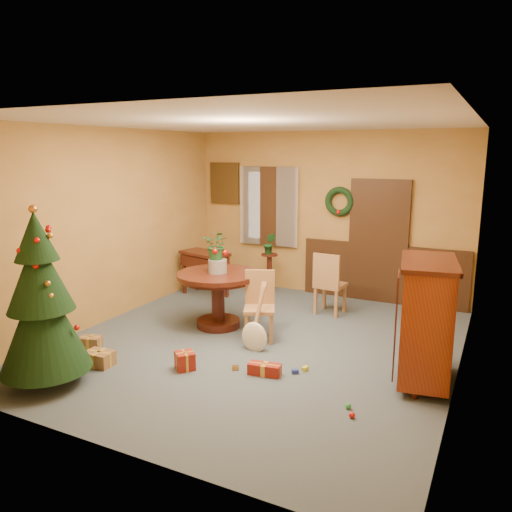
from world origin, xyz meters
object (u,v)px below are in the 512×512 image
Objects in this scene: chair_near at (260,303)px; writing_desk at (205,263)px; dining_table at (218,289)px; christmas_tree at (41,302)px; sideboard at (425,318)px.

chair_near is 0.97× the size of writing_desk.
chair_near reaches higher than dining_table.
christmas_tree is 2.05× the size of writing_desk.
chair_near is 2.27m from sideboard.
dining_table is 3.03m from sideboard.
sideboard reaches higher than dining_table.
sideboard reaches higher than chair_near.
christmas_tree is 4.19m from sideboard.
chair_near reaches higher than writing_desk.
dining_table reaches higher than writing_desk.
chair_near is at bearing -38.85° from writing_desk.
christmas_tree is (-0.75, -2.46, 0.38)m from dining_table.
dining_table is 0.59× the size of christmas_tree.
christmas_tree reaches higher than chair_near.
sideboard is at bearing -10.16° from dining_table.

